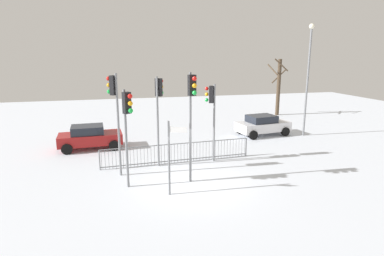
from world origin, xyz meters
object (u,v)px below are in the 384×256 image
object	(u,v)px
traffic_light_rear_left	(192,104)
car_white_trailing	(263,125)
traffic_light_rear_right	(127,117)
direction_sign_post	(170,154)
street_lamp	(308,70)
car_red_mid	(90,137)
traffic_light_foreground_left	(115,102)
bare_tree_left	(278,86)
traffic_light_mid_left	(212,105)
traffic_light_mid_right	(159,101)

from	to	relation	value
traffic_light_rear_left	car_white_trailing	xyz separation A→B (m)	(7.13, 7.37, -2.89)
traffic_light_rear_right	direction_sign_post	xyz separation A→B (m)	(1.62, -1.14, -1.41)
direction_sign_post	street_lamp	size ratio (longest dim) A/B	0.41
car_red_mid	direction_sign_post	bearing A→B (deg)	-67.99
traffic_light_rear_right	traffic_light_foreground_left	xyz separation A→B (m)	(-0.47, 1.73, 0.41)
traffic_light_rear_left	direction_sign_post	size ratio (longest dim) A/B	1.58
traffic_light_rear_left	car_red_mid	bearing A→B (deg)	-66.42
traffic_light_foreground_left	direction_sign_post	xyz separation A→B (m)	(2.08, -2.87, -1.82)
car_red_mid	car_white_trailing	world-z (taller)	same
car_red_mid	bare_tree_left	distance (m)	18.66
traffic_light_rear_right	car_red_mid	world-z (taller)	traffic_light_rear_right
traffic_light_rear_left	bare_tree_left	world-z (taller)	bare_tree_left
traffic_light_foreground_left	direction_sign_post	size ratio (longest dim) A/B	1.55
traffic_light_mid_left	car_red_mid	xyz separation A→B (m)	(-6.60, 4.06, -2.34)
traffic_light_rear_right	bare_tree_left	distance (m)	20.65
traffic_light_rear_left	car_red_mid	world-z (taller)	traffic_light_rear_left
traffic_light_foreground_left	street_lamp	size ratio (longest dim) A/B	0.63
traffic_light_mid_left	bare_tree_left	world-z (taller)	bare_tree_left
traffic_light_mid_right	street_lamp	bearing A→B (deg)	60.67
traffic_light_mid_left	traffic_light_rear_left	bearing A→B (deg)	170.96
traffic_light_mid_left	direction_sign_post	size ratio (longest dim) A/B	1.34
traffic_light_mid_right	direction_sign_post	world-z (taller)	traffic_light_mid_right
traffic_light_mid_right	car_white_trailing	distance (m)	9.80
car_red_mid	car_white_trailing	bearing A→B (deg)	-0.18
traffic_light_mid_left	traffic_light_foreground_left	bearing A→B (deg)	124.61
traffic_light_mid_left	bare_tree_left	size ratio (longest dim) A/B	0.79
traffic_light_rear_left	traffic_light_mid_right	xyz separation A→B (m)	(-1.06, 2.69, -0.23)
traffic_light_rear_right	traffic_light_foreground_left	distance (m)	1.84
traffic_light_mid_left	traffic_light_rear_right	bearing A→B (deg)	144.35
traffic_light_mid_left	street_lamp	distance (m)	9.19
traffic_light_mid_right	car_red_mid	world-z (taller)	traffic_light_mid_right
car_white_trailing	traffic_light_foreground_left	bearing A→B (deg)	-159.67
street_lamp	bare_tree_left	distance (m)	8.31
traffic_light_mid_right	bare_tree_left	xyz separation A→B (m)	(13.16, 11.68, -0.59)
traffic_light_mid_left	direction_sign_post	xyz separation A→B (m)	(-2.94, -3.81, -1.34)
traffic_light_foreground_left	traffic_light_mid_left	bearing A→B (deg)	-43.23
traffic_light_rear_left	traffic_light_mid_right	distance (m)	2.90
car_white_trailing	street_lamp	xyz separation A→B (m)	(2.85, -0.82, 3.91)
traffic_light_mid_right	street_lamp	distance (m)	11.76
car_white_trailing	traffic_light_mid_right	bearing A→B (deg)	-158.21
street_lamp	bare_tree_left	size ratio (longest dim) A/B	1.44
traffic_light_rear_right	bare_tree_left	bearing A→B (deg)	-168.47
car_white_trailing	bare_tree_left	xyz separation A→B (m)	(4.97, 7.00, 2.07)
traffic_light_foreground_left	traffic_light_mid_right	size ratio (longest dim) A/B	1.05
car_red_mid	traffic_light_foreground_left	bearing A→B (deg)	-75.41
car_red_mid	bare_tree_left	xyz separation A→B (m)	(16.93, 7.58, 2.07)
traffic_light_rear_right	bare_tree_left	world-z (taller)	bare_tree_left
traffic_light_rear_right	car_red_mid	size ratio (longest dim) A/B	1.12
traffic_light_rear_right	traffic_light_mid_right	world-z (taller)	traffic_light_mid_right
car_white_trailing	traffic_light_rear_left	bearing A→B (deg)	-142.01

